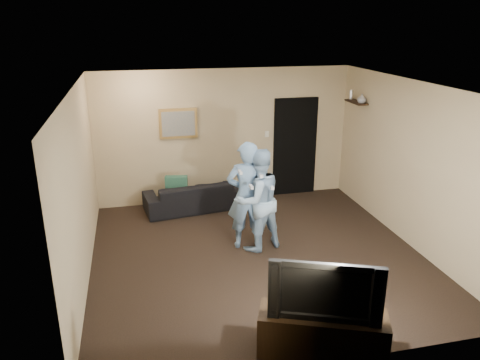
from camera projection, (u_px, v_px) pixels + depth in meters
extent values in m
plane|color=black|center=(257.00, 255.00, 7.28)|extent=(5.00, 5.00, 0.00)
cube|color=silver|center=(259.00, 86.00, 6.42)|extent=(5.00, 5.00, 0.04)
cube|color=tan|center=(225.00, 136.00, 9.15)|extent=(5.00, 0.04, 2.60)
cube|color=tan|center=(326.00, 256.00, 4.55)|extent=(5.00, 0.04, 2.60)
cube|color=tan|center=(80.00, 189.00, 6.31)|extent=(0.04, 5.00, 2.60)
cube|color=tan|center=(411.00, 164.00, 7.38)|extent=(0.04, 5.00, 2.60)
imported|color=black|center=(194.00, 196.00, 8.94)|extent=(1.93, 0.96, 0.54)
cube|color=#194D3C|center=(177.00, 187.00, 8.81)|extent=(0.43, 0.22, 0.41)
cube|color=olive|center=(178.00, 123.00, 8.83)|extent=(0.72, 0.05, 0.57)
cube|color=slate|center=(178.00, 124.00, 8.81)|extent=(0.62, 0.01, 0.47)
cube|color=black|center=(295.00, 147.00, 9.53)|extent=(0.90, 0.06, 2.00)
cube|color=silver|center=(267.00, 134.00, 9.31)|extent=(0.08, 0.02, 0.12)
cube|color=black|center=(356.00, 102.00, 8.79)|extent=(0.20, 0.60, 0.03)
imported|color=#A1A1A6|center=(362.00, 99.00, 8.57)|extent=(0.19, 0.19, 0.17)
cylinder|color=silver|center=(351.00, 95.00, 8.97)|extent=(0.06, 0.06, 0.18)
cube|color=black|center=(322.00, 334.00, 5.07)|extent=(1.44, 0.92, 0.49)
imported|color=black|center=(325.00, 287.00, 4.88)|extent=(1.15, 0.58, 0.68)
imported|color=#678BB3|center=(247.00, 196.00, 7.28)|extent=(0.68, 0.50, 1.74)
cube|color=white|center=(240.00, 172.00, 6.89)|extent=(0.04, 0.14, 0.04)
cube|color=white|center=(261.00, 176.00, 6.99)|extent=(0.05, 0.09, 0.05)
imported|color=#97BBDC|center=(257.00, 200.00, 7.24)|extent=(0.96, 0.85, 1.64)
cube|color=white|center=(251.00, 187.00, 6.90)|extent=(0.04, 0.14, 0.04)
cube|color=white|center=(272.00, 188.00, 6.99)|extent=(0.05, 0.09, 0.05)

